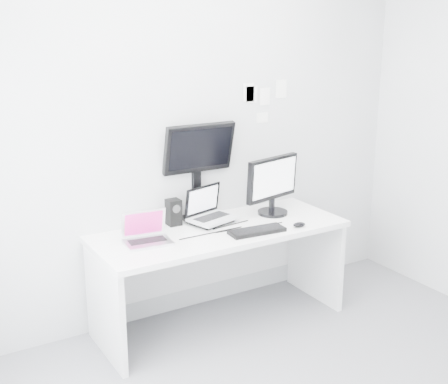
# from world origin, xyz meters

# --- Properties ---
(back_wall) EXTENTS (3.60, 0.00, 3.60)m
(back_wall) POSITION_xyz_m (0.00, 1.60, 1.35)
(back_wall) COLOR silver
(back_wall) RESTS_ON ground
(desk) EXTENTS (1.80, 0.70, 0.73)m
(desk) POSITION_xyz_m (0.00, 1.25, 0.36)
(desk) COLOR white
(desk) RESTS_ON ground
(macbook) EXTENTS (0.32, 0.26, 0.22)m
(macbook) POSITION_xyz_m (-0.56, 1.23, 0.84)
(macbook) COLOR silver
(macbook) RESTS_ON desk
(speaker) EXTENTS (0.12, 0.12, 0.19)m
(speaker) POSITION_xyz_m (-0.24, 1.49, 0.82)
(speaker) COLOR black
(speaker) RESTS_ON desk
(dell_laptop) EXTENTS (0.38, 0.33, 0.27)m
(dell_laptop) POSITION_xyz_m (0.01, 1.37, 0.87)
(dell_laptop) COLOR silver
(dell_laptop) RESTS_ON desk
(rear_monitor) EXTENTS (0.54, 0.20, 0.73)m
(rear_monitor) POSITION_xyz_m (-0.01, 1.56, 1.09)
(rear_monitor) COLOR black
(rear_monitor) RESTS_ON desk
(samsung_monitor) EXTENTS (0.53, 0.33, 0.45)m
(samsung_monitor) POSITION_xyz_m (0.51, 1.33, 0.96)
(samsung_monitor) COLOR black
(samsung_monitor) RESTS_ON desk
(keyboard) EXTENTS (0.41, 0.17, 0.03)m
(keyboard) POSITION_xyz_m (0.18, 1.05, 0.74)
(keyboard) COLOR black
(keyboard) RESTS_ON desk
(mouse) EXTENTS (0.10, 0.06, 0.03)m
(mouse) POSITION_xyz_m (0.50, 1.00, 0.75)
(mouse) COLOR black
(mouse) RESTS_ON desk
(wall_note_0) EXTENTS (0.10, 0.00, 0.14)m
(wall_note_0) POSITION_xyz_m (0.45, 1.59, 1.62)
(wall_note_0) COLOR white
(wall_note_0) RESTS_ON back_wall
(wall_note_1) EXTENTS (0.09, 0.00, 0.13)m
(wall_note_1) POSITION_xyz_m (0.60, 1.59, 1.58)
(wall_note_1) COLOR white
(wall_note_1) RESTS_ON back_wall
(wall_note_2) EXTENTS (0.10, 0.00, 0.14)m
(wall_note_2) POSITION_xyz_m (0.75, 1.59, 1.63)
(wall_note_2) COLOR white
(wall_note_2) RESTS_ON back_wall
(wall_note_3) EXTENTS (0.11, 0.00, 0.08)m
(wall_note_3) POSITION_xyz_m (0.58, 1.59, 1.42)
(wall_note_3) COLOR white
(wall_note_3) RESTS_ON back_wall
(wall_note_4) EXTENTS (0.10, 0.00, 0.13)m
(wall_note_4) POSITION_xyz_m (0.48, 1.59, 1.60)
(wall_note_4) COLOR white
(wall_note_4) RESTS_ON back_wall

